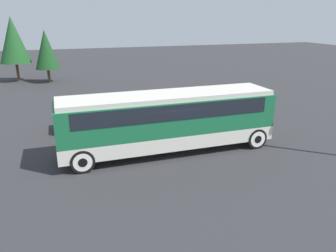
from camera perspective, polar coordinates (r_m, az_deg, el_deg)
ground_plane at (r=16.88m, az=0.00°, el=-4.39°), size 120.00×120.00×0.00m
tour_bus at (r=16.29m, az=0.32°, el=1.59°), size 10.76×2.51×3.03m
parked_car_near at (r=20.70m, az=-13.08°, el=1.47°), size 4.29×1.97×1.33m
parked_car_mid at (r=23.25m, az=-1.99°, el=4.01°), size 4.70×1.85×1.52m
tree_left at (r=38.37m, az=-25.37°, el=13.39°), size 3.10×3.10×6.64m
tree_center at (r=36.55m, az=-20.49°, el=12.37°), size 2.41×2.41×5.35m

